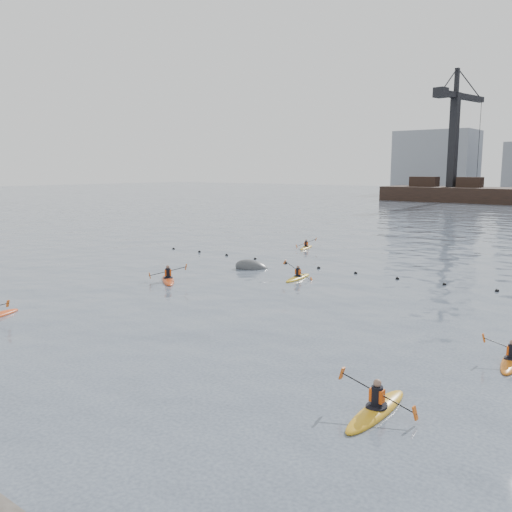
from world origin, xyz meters
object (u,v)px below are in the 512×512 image
object	(u,v)px
kayaker_1	(376,409)
kayaker_5	(306,247)
kayaker_2	(168,279)
kayaker_3	(298,277)
kayaker_4	(511,360)
mooring_buoy	(252,268)

from	to	relation	value
kayaker_1	kayaker_5	bearing A→B (deg)	125.53
kayaker_5	kayaker_2	bearing A→B (deg)	-101.19
kayaker_2	kayaker_5	world-z (taller)	kayaker_2
kayaker_3	kayaker_4	world-z (taller)	kayaker_3
kayaker_2	kayaker_3	world-z (taller)	kayaker_3
kayaker_1	kayaker_2	bearing A→B (deg)	153.03
kayaker_3	mooring_buoy	distance (m)	4.74
kayaker_4	mooring_buoy	xyz separation A→B (m)	(-19.32, 9.05, -0.09)
kayaker_1	mooring_buoy	world-z (taller)	kayaker_1
kayaker_1	mooring_buoy	distance (m)	23.45
kayaker_3	mooring_buoy	bearing A→B (deg)	161.04
kayaker_2	kayaker_4	world-z (taller)	kayaker_2
kayaker_1	kayaker_4	distance (m)	7.14
kayaker_2	kayaker_5	xyz separation A→B (m)	(-0.87, 17.46, -0.02)
kayaker_1	kayaker_5	xyz separation A→B (m)	(-19.62, 26.68, -0.02)
kayaker_1	kayaker_5	world-z (taller)	kayaker_1
kayaker_4	mooring_buoy	distance (m)	21.34
kayaker_2	kayaker_1	bearing A→B (deg)	-76.35
kayaker_3	kayaker_1	bearing A→B (deg)	-55.89
kayaker_1	kayaker_4	world-z (taller)	kayaker_1
kayaker_3	kayaker_5	distance (m)	13.75
kayaker_5	kayaker_3	bearing A→B (deg)	-73.44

